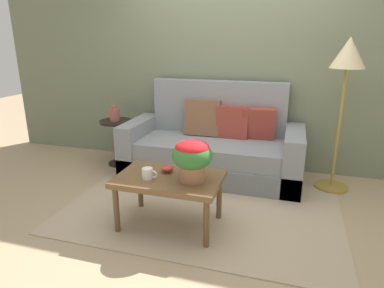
# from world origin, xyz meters

# --- Properties ---
(ground_plane) EXTENTS (14.00, 14.00, 0.00)m
(ground_plane) POSITION_xyz_m (0.00, 0.00, 0.00)
(ground_plane) COLOR tan
(wall_back) EXTENTS (6.40, 0.12, 2.85)m
(wall_back) POSITION_xyz_m (0.00, 1.30, 1.42)
(wall_back) COLOR slate
(wall_back) RESTS_ON ground
(area_rug) EXTENTS (2.60, 1.69, 0.01)m
(area_rug) POSITION_xyz_m (0.00, -0.08, 0.01)
(area_rug) COLOR tan
(area_rug) RESTS_ON ground
(couch) EXTENTS (2.08, 0.87, 1.10)m
(couch) POSITION_xyz_m (-0.10, 0.84, 0.33)
(couch) COLOR slate
(couch) RESTS_ON ground
(coffee_table) EXTENTS (0.90, 0.58, 0.47)m
(coffee_table) POSITION_xyz_m (-0.20, -0.43, 0.41)
(coffee_table) COLOR brown
(coffee_table) RESTS_ON ground
(side_table) EXTENTS (0.42, 0.42, 0.59)m
(side_table) POSITION_xyz_m (-1.38, 0.81, 0.41)
(side_table) COLOR black
(side_table) RESTS_ON ground
(floor_lamp) EXTENTS (0.35, 0.35, 1.62)m
(floor_lamp) POSITION_xyz_m (1.25, 0.82, 1.31)
(floor_lamp) COLOR olive
(floor_lamp) RESTS_ON ground
(potted_plant) EXTENTS (0.33, 0.33, 0.35)m
(potted_plant) POSITION_xyz_m (0.02, -0.45, 0.68)
(potted_plant) COLOR #A36B4C
(potted_plant) RESTS_ON coffee_table
(coffee_mug) EXTENTS (0.14, 0.09, 0.09)m
(coffee_mug) POSITION_xyz_m (-0.35, -0.52, 0.52)
(coffee_mug) COLOR white
(coffee_mug) RESTS_ON coffee_table
(snack_bowl) EXTENTS (0.11, 0.11, 0.06)m
(snack_bowl) POSITION_xyz_m (-0.25, -0.33, 0.50)
(snack_bowl) COLOR #B2382D
(snack_bowl) RESTS_ON coffee_table
(table_vase) EXTENTS (0.13, 0.13, 0.20)m
(table_vase) POSITION_xyz_m (-1.38, 0.80, 0.68)
(table_vase) COLOR #934C42
(table_vase) RESTS_ON side_table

